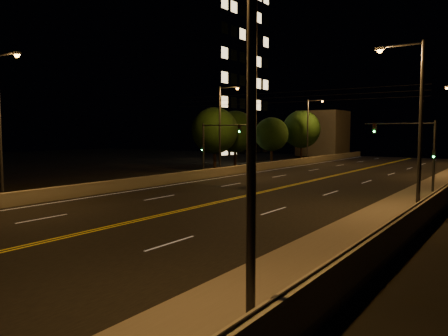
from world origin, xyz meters
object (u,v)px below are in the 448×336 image
Objects in this scene: streetlight_4 at (2,119)px; tree_1 at (235,132)px; traffic_signal_right at (418,147)px; tree_0 at (215,131)px; traffic_signal_left at (212,143)px; tree_3 at (302,129)px; streetlight_0 at (240,94)px; tree_2 at (272,134)px; streetlight_5 at (222,124)px; streetlight_6 at (309,127)px; building_tower at (187,76)px; streetlight_1 at (415,117)px.

tree_1 is at bearing 98.05° from streetlight_4.
traffic_signal_right is at bearing -28.08° from tree_1.
traffic_signal_left is at bearing -55.61° from tree_0.
tree_1 is (-4.68, 33.10, -0.75)m from streetlight_4.
streetlight_4 is at bearing -87.08° from tree_3.
tree_2 is at bearing 117.77° from streetlight_0.
tree_3 is at bearing 95.61° from streetlight_5.
streetlight_6 is 32.71m from traffic_signal_right.
streetlight_6 reaches higher than tree_1.
building_tower is at bearing 137.58° from tree_0.
streetlight_1 is at bearing 90.00° from streetlight_0.
streetlight_0 is 1.38× the size of tree_2.
streetlight_1 is at bearing -51.12° from tree_2.
tree_0 is at bearing -86.31° from tree_1.
streetlight_0 is 26.81m from traffic_signal_right.
tree_1 is 0.92× the size of tree_3.
tree_1 is at bearing 151.92° from traffic_signal_right.
streetlight_0 is 1.72× the size of traffic_signal_left.
traffic_signal_left is at bearing -75.80° from tree_2.
building_tower is at bearing 142.14° from streetlight_1.
streetlight_6 is at bearing -46.98° from tree_3.
tree_3 is (-2.47, 2.65, -0.37)m from streetlight_6.
streetlight_5 is at bearing -47.35° from tree_0.
streetlight_4 reaches higher than tree_1.
streetlight_6 is 3.65m from tree_3.
streetlight_4 and streetlight_6 have the same top height.
streetlight_4 is at bearing -90.00° from streetlight_5.
streetlight_4 is 1.24× the size of tree_0.
traffic_signal_left is at bearing 154.70° from streetlight_1.
streetlight_1 is at bearing -40.93° from tree_1.
tree_0 is at bearing 145.56° from streetlight_1.
traffic_signal_right is (19.85, -25.93, -1.88)m from streetlight_6.
traffic_signal_right and traffic_signal_left have the same top height.
streetlight_4 is 0.32× the size of building_tower.
streetlight_6 is (0.00, 45.94, 0.00)m from streetlight_4.
building_tower reaches higher than streetlight_5.
tree_2 is (0.15, 9.56, -0.38)m from tree_1.
traffic_signal_right is at bearing -18.56° from tree_0.
streetlight_0 reaches higher than tree_2.
streetlight_5 is (-21.45, 12.97, 0.00)m from streetlight_1.
streetlight_0 is 1.17× the size of tree_3.
tree_2 is at bearing 128.88° from streetlight_1.
traffic_signal_right is at bearing -9.71° from streetlight_5.
building_tower is at bearing 147.38° from tree_1.
tree_2 is (-25.98, 32.22, -1.13)m from streetlight_1.
streetlight_5 is (0.00, 23.41, 0.00)m from streetlight_4.
streetlight_0 is 1.00× the size of streetlight_6.
traffic_signal_left is 0.81× the size of tree_2.
streetlight_6 is 1.72× the size of traffic_signal_right.
streetlight_1 is 9.89m from traffic_signal_right.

